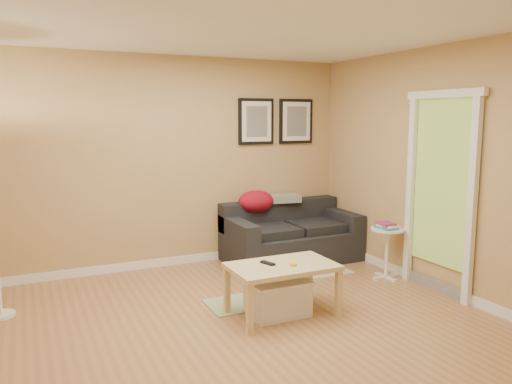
% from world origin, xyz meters
% --- Properties ---
extents(floor, '(4.50, 4.50, 0.00)m').
position_xyz_m(floor, '(0.00, 0.00, 0.00)').
color(floor, '#AA7348').
rests_on(floor, ground).
extents(ceiling, '(4.50, 4.50, 0.00)m').
position_xyz_m(ceiling, '(0.00, 0.00, 2.60)').
color(ceiling, white).
rests_on(ceiling, wall_back).
extents(wall_back, '(4.50, 0.00, 4.50)m').
position_xyz_m(wall_back, '(0.00, 2.00, 1.30)').
color(wall_back, tan).
rests_on(wall_back, ground).
extents(wall_front, '(4.50, 0.00, 4.50)m').
position_xyz_m(wall_front, '(0.00, -2.00, 1.30)').
color(wall_front, tan).
rests_on(wall_front, ground).
extents(wall_right, '(0.00, 4.00, 4.00)m').
position_xyz_m(wall_right, '(2.25, 0.00, 1.30)').
color(wall_right, tan).
rests_on(wall_right, ground).
extents(baseboard_back, '(4.50, 0.02, 0.10)m').
position_xyz_m(baseboard_back, '(0.00, 1.99, 0.05)').
color(baseboard_back, white).
rests_on(baseboard_back, ground).
extents(baseboard_right, '(0.02, 4.00, 0.10)m').
position_xyz_m(baseboard_right, '(2.24, 0.00, 0.05)').
color(baseboard_right, white).
rests_on(baseboard_right, ground).
extents(sofa, '(1.70, 0.90, 0.75)m').
position_xyz_m(sofa, '(1.38, 1.53, 0.38)').
color(sofa, black).
rests_on(sofa, ground).
extents(red_throw, '(0.48, 0.36, 0.28)m').
position_xyz_m(red_throw, '(1.00, 1.80, 0.77)').
color(red_throw, maroon).
rests_on(red_throw, sofa).
extents(plaid_throw, '(0.45, 0.32, 0.10)m').
position_xyz_m(plaid_throw, '(1.42, 1.82, 0.78)').
color(plaid_throw, tan).
rests_on(plaid_throw, sofa).
extents(framed_print_left, '(0.50, 0.04, 0.60)m').
position_xyz_m(framed_print_left, '(1.08, 1.98, 1.80)').
color(framed_print_left, black).
rests_on(framed_print_left, wall_back).
extents(framed_print_right, '(0.50, 0.04, 0.60)m').
position_xyz_m(framed_print_right, '(1.68, 1.98, 1.80)').
color(framed_print_right, black).
rests_on(framed_print_right, wall_back).
extents(area_rug, '(1.25, 0.85, 0.01)m').
position_xyz_m(area_rug, '(1.18, 1.15, 0.01)').
color(area_rug, beige).
rests_on(area_rug, ground).
extents(green_runner, '(0.70, 0.50, 0.01)m').
position_xyz_m(green_runner, '(0.18, 0.40, 0.01)').
color(green_runner, '#668C4C').
rests_on(green_runner, ground).
extents(coffee_table, '(1.14, 0.92, 0.49)m').
position_xyz_m(coffee_table, '(0.41, -0.03, 0.25)').
color(coffee_table, '#D6C182').
rests_on(coffee_table, ground).
extents(remote_control, '(0.10, 0.17, 0.02)m').
position_xyz_m(remote_control, '(0.29, 0.04, 0.50)').
color(remote_control, black).
rests_on(remote_control, coffee_table).
extents(tape_roll, '(0.07, 0.07, 0.03)m').
position_xyz_m(tape_roll, '(0.48, -0.12, 0.51)').
color(tape_roll, yellow).
rests_on(tape_roll, coffee_table).
extents(storage_bin, '(0.56, 0.41, 0.35)m').
position_xyz_m(storage_bin, '(0.37, -0.01, 0.17)').
color(storage_bin, white).
rests_on(storage_bin, ground).
extents(side_table, '(0.39, 0.39, 0.59)m').
position_xyz_m(side_table, '(2.02, 0.42, 0.30)').
color(side_table, white).
rests_on(side_table, ground).
extents(book_stack, '(0.18, 0.24, 0.07)m').
position_xyz_m(book_stack, '(2.00, 0.42, 0.63)').
color(book_stack, teal).
rests_on(book_stack, side_table).
extents(doorway, '(0.12, 1.01, 2.13)m').
position_xyz_m(doorway, '(2.20, -0.15, 1.02)').
color(doorway, white).
rests_on(doorway, ground).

